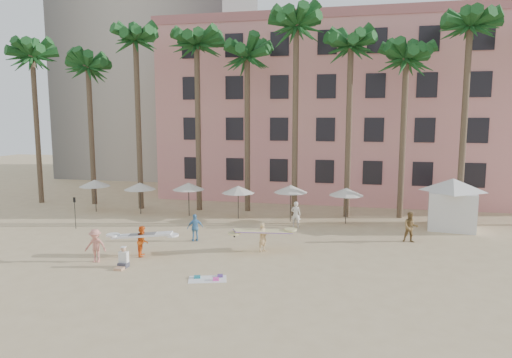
{
  "coord_description": "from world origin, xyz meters",
  "views": [
    {
      "loc": [
        7.61,
        -20.33,
        7.72
      ],
      "look_at": [
        1.81,
        6.0,
        4.0
      ],
      "focal_mm": 32.0,
      "sensor_mm": 36.0,
      "label": 1
    }
  ],
  "objects_px": {
    "pink_hotel": "(351,113)",
    "cabana": "(452,199)",
    "carrier_yellow": "(263,235)",
    "carrier_white": "(143,240)"
  },
  "relations": [
    {
      "from": "carrier_yellow",
      "to": "carrier_white",
      "type": "relative_size",
      "value": 0.99
    },
    {
      "from": "pink_hotel",
      "to": "carrier_yellow",
      "type": "height_order",
      "value": "pink_hotel"
    },
    {
      "from": "pink_hotel",
      "to": "carrier_white",
      "type": "xyz_separation_m",
      "value": [
        -10.84,
        -23.65,
        -7.08
      ]
    },
    {
      "from": "pink_hotel",
      "to": "carrier_yellow",
      "type": "bearing_deg",
      "value": -101.8
    },
    {
      "from": "cabana",
      "to": "carrier_white",
      "type": "distance_m",
      "value": 20.84
    },
    {
      "from": "pink_hotel",
      "to": "cabana",
      "type": "relative_size",
      "value": 6.88
    },
    {
      "from": "cabana",
      "to": "carrier_white",
      "type": "xyz_separation_m",
      "value": [
        -18.02,
        -10.42,
        -1.15
      ]
    },
    {
      "from": "pink_hotel",
      "to": "cabana",
      "type": "xyz_separation_m",
      "value": [
        7.17,
        -13.24,
        -5.93
      ]
    },
    {
      "from": "carrier_yellow",
      "to": "cabana",
      "type": "bearing_deg",
      "value": 35.14
    },
    {
      "from": "pink_hotel",
      "to": "carrier_yellow",
      "type": "distance_m",
      "value": 23.0
    }
  ]
}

